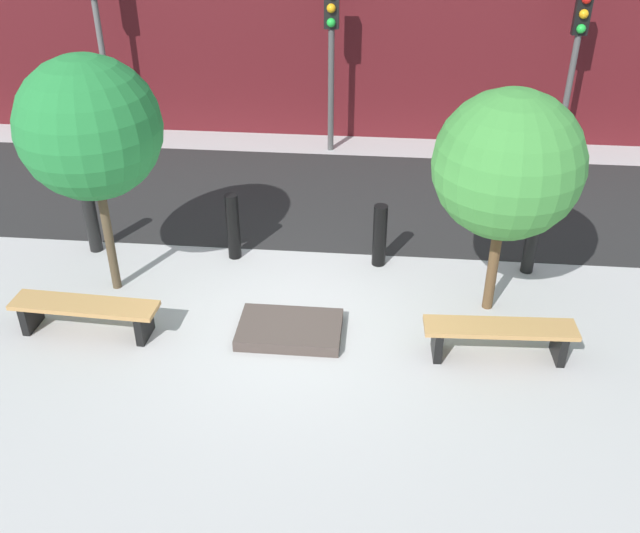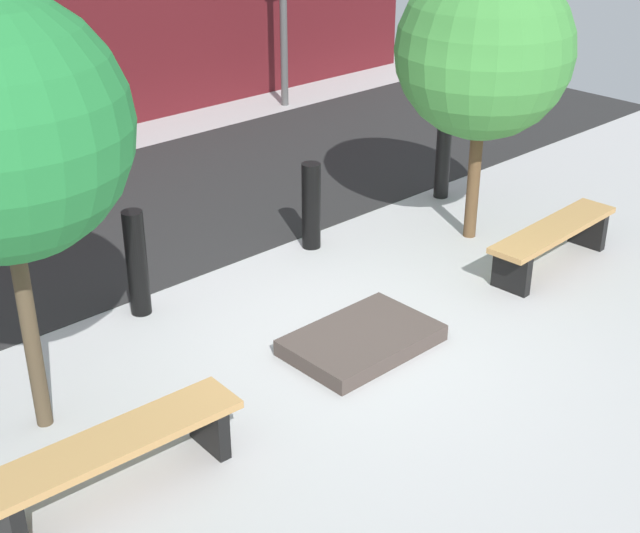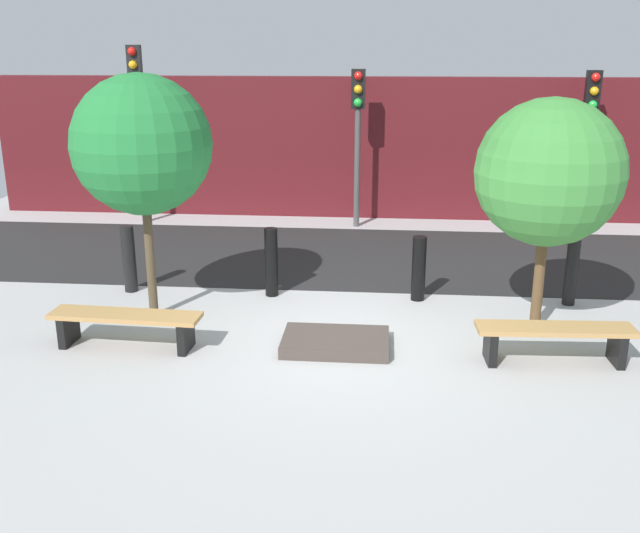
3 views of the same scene
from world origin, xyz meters
name	(u,v)px [view 2 (image 2 of 3)]	position (x,y,z in m)	size (l,w,h in m)	color
ground_plane	(348,340)	(0.00, 0.00, 0.00)	(18.00, 18.00, 0.00)	#AEAEAE
road_strip	(120,215)	(0.00, 3.95, 0.01)	(18.00, 3.95, 0.01)	#262626
bench_left	(114,453)	(-2.64, -0.38, 0.33)	(1.94, 0.52, 0.45)	black
bench_right	(553,238)	(2.64, -0.38, 0.34)	(1.88, 0.50, 0.47)	black
planter_bed	(362,340)	(0.00, -0.18, 0.08)	(1.34, 0.88, 0.15)	#473C37
tree_behind_right_bench	(484,50)	(2.64, 0.72, 2.12)	(1.89, 1.89, 3.07)	brown
bollard_left	(137,263)	(-1.11, 1.73, 0.53)	(0.20, 0.20, 1.06)	black
bollard_center	(311,206)	(1.11, 1.73, 0.49)	(0.21, 0.21, 0.98)	black
bollard_right	(443,160)	(3.33, 1.73, 0.49)	(0.19, 0.19, 0.98)	black
traffic_light_mid_west	(8,1)	(0.00, 6.21, 2.24)	(0.28, 0.27, 3.23)	#4A4A4A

